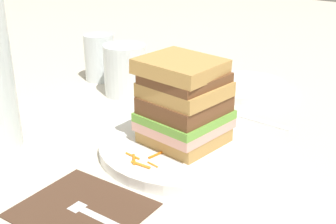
{
  "coord_description": "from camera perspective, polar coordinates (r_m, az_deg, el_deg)",
  "views": [
    {
      "loc": [
        -0.49,
        -0.35,
        0.32
      ],
      "look_at": [
        0.01,
        0.02,
        0.06
      ],
      "focal_mm": 48.55,
      "sensor_mm": 36.0,
      "label": 1
    }
  ],
  "objects": [
    {
      "name": "ground_plane",
      "position": [
        0.68,
        1.03,
        -5.17
      ],
      "size": [
        3.0,
        3.0,
        0.0
      ],
      "primitive_type": "plane",
      "color": "beige"
    },
    {
      "name": "main_plate",
      "position": [
        0.69,
        2.02,
        -4.27
      ],
      "size": [
        0.26,
        0.26,
        0.02
      ],
      "primitive_type": "cylinder",
      "color": "white",
      "rests_on": "ground_plane"
    },
    {
      "name": "sandwich",
      "position": [
        0.66,
        2.07,
        1.19
      ],
      "size": [
        0.12,
        0.12,
        0.13
      ],
      "color": "tan",
      "rests_on": "main_plate"
    },
    {
      "name": "carrot_shred_0",
      "position": [
        0.64,
        -1.34,
        -5.27
      ],
      "size": [
        0.03,
        0.01,
        0.0
      ],
      "primitive_type": "cylinder",
      "rotation": [
        0.0,
        1.57,
        2.96
      ],
      "color": "orange",
      "rests_on": "main_plate"
    },
    {
      "name": "carrot_shred_1",
      "position": [
        0.64,
        -4.47,
        -5.5
      ],
      "size": [
        0.01,
        0.03,
        0.0
      ],
      "primitive_type": "cylinder",
      "rotation": [
        0.0,
        1.57,
        4.62
      ],
      "color": "orange",
      "rests_on": "main_plate"
    },
    {
      "name": "carrot_shred_2",
      "position": [
        0.63,
        -4.3,
        -5.95
      ],
      "size": [
        0.02,
        0.02,
        0.0
      ],
      "primitive_type": "cylinder",
      "rotation": [
        0.0,
        1.57,
        0.74
      ],
      "color": "orange",
      "rests_on": "main_plate"
    },
    {
      "name": "carrot_shred_3",
      "position": [
        0.62,
        -3.52,
        -6.59
      ],
      "size": [
        0.01,
        0.03,
        0.0
      ],
      "primitive_type": "cylinder",
      "rotation": [
        0.0,
        1.57,
        4.76
      ],
      "color": "orange",
      "rests_on": "main_plate"
    },
    {
      "name": "carrot_shred_4",
      "position": [
        0.62,
        -1.94,
        -6.6
      ],
      "size": [
        0.01,
        0.02,
        0.0
      ],
      "primitive_type": "cylinder",
      "rotation": [
        0.0,
        1.57,
        4.56
      ],
      "color": "orange",
      "rests_on": "main_plate"
    },
    {
      "name": "carrot_shred_5",
      "position": [
        0.75,
        6.49,
        -1.28
      ],
      "size": [
        0.03,
        0.03,
        0.0
      ],
      "primitive_type": "cylinder",
      "rotation": [
        0.0,
        1.57,
        5.5
      ],
      "color": "orange",
      "rests_on": "main_plate"
    },
    {
      "name": "carrot_shred_6",
      "position": [
        0.73,
        6.43,
        -1.91
      ],
      "size": [
        0.03,
        0.0,
        0.0
      ],
      "primitive_type": "cylinder",
      "rotation": [
        0.0,
        1.57,
        0.01
      ],
      "color": "orange",
      "rests_on": "main_plate"
    },
    {
      "name": "carrot_shred_7",
      "position": [
        0.72,
        6.6,
        -2.14
      ],
      "size": [
        0.01,
        0.03,
        0.0
      ],
      "primitive_type": "cylinder",
      "rotation": [
        0.0,
        1.57,
        4.64
      ],
      "color": "orange",
      "rests_on": "main_plate"
    },
    {
      "name": "carrot_shred_8",
      "position": [
        0.74,
        7.25,
        -1.65
      ],
      "size": [
        0.03,
        0.02,
        0.0
      ],
      "primitive_type": "cylinder",
      "rotation": [
        0.0,
        1.57,
        5.84
      ],
      "color": "orange",
      "rests_on": "main_plate"
    },
    {
      "name": "carrot_shred_9",
      "position": [
        0.74,
        7.08,
        -1.4
      ],
      "size": [
        0.01,
        0.03,
        0.0
      ],
      "primitive_type": "cylinder",
      "rotation": [
        0.0,
        1.57,
        1.41
      ],
      "color": "orange",
      "rests_on": "main_plate"
    },
    {
      "name": "carrot_shred_10",
      "position": [
        0.73,
        6.7,
        -1.77
      ],
      "size": [
        0.01,
        0.02,
        0.0
      ],
      "primitive_type": "cylinder",
      "rotation": [
        0.0,
        1.57,
        2.28
      ],
      "color": "orange",
      "rests_on": "main_plate"
    },
    {
      "name": "carrot_shred_11",
      "position": [
        0.75,
        6.05,
        -1.26
      ],
      "size": [
        0.01,
        0.03,
        0.0
      ],
      "primitive_type": "cylinder",
      "rotation": [
        0.0,
        1.57,
        4.61
      ],
      "color": "orange",
      "rests_on": "main_plate"
    },
    {
      "name": "carrot_shred_12",
      "position": [
        0.72,
        4.69,
        -1.98
      ],
      "size": [
        0.02,
        0.01,
        0.0
      ],
      "primitive_type": "cylinder",
      "rotation": [
        0.0,
        1.57,
        3.46
      ],
      "color": "orange",
      "rests_on": "main_plate"
    },
    {
      "name": "carrot_shred_13",
      "position": [
        0.75,
        6.32,
        -0.98
      ],
      "size": [
        0.02,
        0.01,
        0.0
      ],
      "primitive_type": "cylinder",
      "rotation": [
        0.0,
        1.57,
        0.55
      ],
      "color": "orange",
      "rests_on": "main_plate"
    },
    {
      "name": "napkin_dark",
      "position": [
        0.57,
        -10.75,
        -11.91
      ],
      "size": [
        0.14,
        0.15,
        0.0
      ],
      "primitive_type": "cube",
      "rotation": [
        0.0,
        0.0,
        0.04
      ],
      "color": "#4C3323",
      "rests_on": "ground_plane"
    },
    {
      "name": "fork",
      "position": [
        0.55,
        -9.12,
        -12.48
      ],
      "size": [
        0.02,
        0.17,
        0.0
      ],
      "color": "silver",
      "rests_on": "napkin_dark"
    },
    {
      "name": "knife",
      "position": [
        0.82,
        9.27,
        -0.41
      ],
      "size": [
        0.02,
        0.2,
        0.0
      ],
      "color": "silver",
      "rests_on": "ground_plane"
    },
    {
      "name": "juice_glass",
      "position": [
        0.9,
        -5.38,
        4.87
      ],
      "size": [
        0.08,
        0.08,
        0.1
      ],
      "color": "white",
      "rests_on": "ground_plane"
    },
    {
      "name": "empty_tumbler_1",
      "position": [
        0.99,
        -8.57,
        6.8
      ],
      "size": [
        0.07,
        0.07,
        0.1
      ],
      "primitive_type": "cylinder",
      "color": "silver",
      "rests_on": "ground_plane"
    },
    {
      "name": "side_plate",
      "position": [
        0.94,
        9.67,
        3.12
      ],
      "size": [
        0.17,
        0.17,
        0.01
      ],
      "primitive_type": "cylinder",
      "color": "white",
      "rests_on": "ground_plane"
    }
  ]
}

